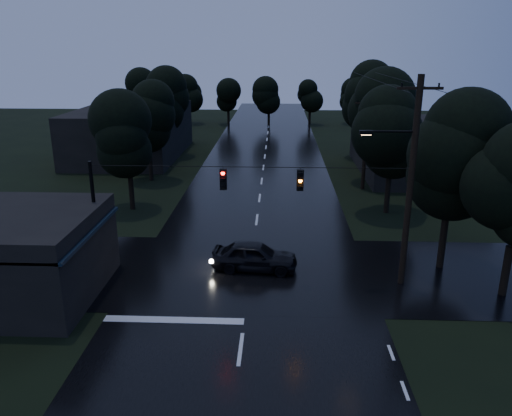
{
  "coord_description": "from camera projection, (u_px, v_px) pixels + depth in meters",
  "views": [
    {
      "loc": [
        1.32,
        -11.55,
        11.19
      ],
      "look_at": [
        0.2,
        14.25,
        2.73
      ],
      "focal_mm": 35.0,
      "sensor_mm": 36.0,
      "label": 1
    }
  ],
  "objects": [
    {
      "name": "utility_pole_far",
      "position": [
        365.0,
        142.0,
        39.54
      ],
      "size": [
        2.0,
        0.3,
        7.5
      ],
      "color": "black",
      "rests_on": "ground"
    },
    {
      "name": "cross_street",
      "position": [
        250.0,
        271.0,
        25.9
      ],
      "size": [
        60.0,
        9.0,
        0.02
      ],
      "primitive_type": "cube",
      "color": "black",
      "rests_on": "ground"
    },
    {
      "name": "tree_right_b",
      "position": [
        379.0,
        112.0,
        40.72
      ],
      "size": [
        4.48,
        4.48,
        9.44
      ],
      "color": "black",
      "rests_on": "ground"
    },
    {
      "name": "building_far_right",
      "position": [
        416.0,
        148.0,
        45.52
      ],
      "size": [
        10.0,
        14.0,
        4.4
      ],
      "primitive_type": "cube",
      "color": "black",
      "rests_on": "ground"
    },
    {
      "name": "span_signals",
      "position": [
        261.0,
        179.0,
        23.28
      ],
      "size": [
        15.0,
        0.37,
        1.12
      ],
      "color": "black",
      "rests_on": "ground"
    },
    {
      "name": "tree_left_a",
      "position": [
        127.0,
        136.0,
        34.13
      ],
      "size": [
        3.92,
        3.92,
        8.26
      ],
      "color": "black",
      "rests_on": "ground"
    },
    {
      "name": "building_far_left",
      "position": [
        132.0,
        132.0,
        52.28
      ],
      "size": [
        10.0,
        16.0,
        5.0
      ],
      "primitive_type": "cube",
      "color": "black",
      "rests_on": "ground"
    },
    {
      "name": "tree_right_a",
      "position": [
        393.0,
        133.0,
        33.27
      ],
      "size": [
        4.2,
        4.2,
        8.85
      ],
      "color": "black",
      "rests_on": "ground"
    },
    {
      "name": "car",
      "position": [
        255.0,
        256.0,
        25.92
      ],
      "size": [
        4.56,
        2.17,
        1.51
      ],
      "primitive_type": "imported",
      "rotation": [
        0.0,
        0.0,
        1.48
      ],
      "color": "black",
      "rests_on": "ground"
    },
    {
      "name": "tree_left_c",
      "position": [
        166.0,
        98.0,
        51.04
      ],
      "size": [
        4.48,
        4.48,
        9.44
      ],
      "color": "black",
      "rests_on": "ground"
    },
    {
      "name": "tree_right_c",
      "position": [
        367.0,
        95.0,
        50.08
      ],
      "size": [
        4.76,
        4.76,
        10.03
      ],
      "color": "black",
      "rests_on": "ground"
    },
    {
      "name": "tree_corner_near",
      "position": [
        453.0,
        156.0,
        24.57
      ],
      "size": [
        4.48,
        4.48,
        9.44
      ],
      "color": "black",
      "rests_on": "ground"
    },
    {
      "name": "utility_pole_main",
      "position": [
        409.0,
        180.0,
        23.0
      ],
      "size": [
        3.5,
        0.3,
        10.0
      ],
      "color": "black",
      "rests_on": "ground"
    },
    {
      "name": "anchor_pole_left",
      "position": [
        96.0,
        221.0,
        24.32
      ],
      "size": [
        0.18,
        0.18,
        6.0
      ],
      "primitive_type": "cylinder",
      "color": "black",
      "rests_on": "ground"
    },
    {
      "name": "tree_left_b",
      "position": [
        147.0,
        115.0,
        41.64
      ],
      "size": [
        4.2,
        4.2,
        8.85
      ],
      "color": "black",
      "rests_on": "ground"
    },
    {
      "name": "main_road",
      "position": [
        262.0,
        181.0,
        42.99
      ],
      "size": [
        12.0,
        120.0,
        0.02
      ],
      "primitive_type": "cube",
      "color": "black",
      "rests_on": "ground"
    }
  ]
}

